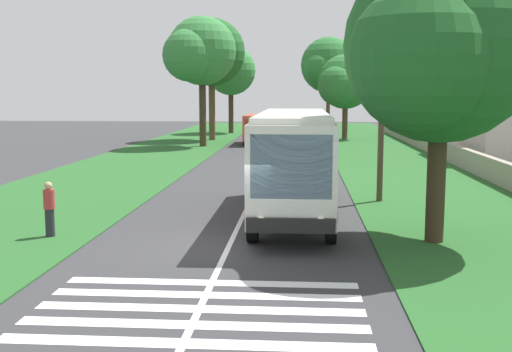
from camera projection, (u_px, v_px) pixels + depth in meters
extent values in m
plane|color=#333335|center=(228.00, 248.00, 17.99)|extent=(160.00, 160.00, 0.00)
cube|color=#235623|center=(107.00, 176.00, 33.40)|extent=(120.00, 8.00, 0.04)
cube|color=#235623|center=(420.00, 179.00, 32.25)|extent=(120.00, 8.00, 0.04)
cube|color=silver|center=(261.00, 178.00, 32.83)|extent=(110.00, 0.16, 0.01)
cube|color=silver|center=(293.00, 159.00, 22.25)|extent=(11.00, 2.50, 2.90)
cube|color=slate|center=(294.00, 143.00, 22.48)|extent=(9.68, 2.54, 0.85)
cube|color=slate|center=(291.00, 167.00, 16.81)|extent=(0.08, 2.20, 1.74)
cube|color=red|center=(293.00, 187.00, 22.38)|extent=(10.78, 2.53, 0.36)
cube|color=silver|center=(294.00, 115.00, 22.05)|extent=(10.56, 2.30, 0.18)
cube|color=black|center=(291.00, 226.00, 16.90)|extent=(0.16, 2.40, 0.40)
sphere|color=#F2EDCC|center=(261.00, 220.00, 17.00)|extent=(0.24, 0.24, 0.24)
sphere|color=#F2EDCC|center=(321.00, 221.00, 16.88)|extent=(0.24, 0.24, 0.24)
cylinder|color=black|center=(253.00, 224.00, 18.68)|extent=(1.10, 0.32, 1.10)
cylinder|color=black|center=(266.00, 187.00, 26.00)|extent=(1.10, 0.32, 1.10)
cylinder|color=black|center=(331.00, 225.00, 18.52)|extent=(1.10, 0.32, 1.10)
cylinder|color=black|center=(322.00, 188.00, 25.84)|extent=(1.10, 0.32, 1.10)
cube|color=silver|center=(183.00, 343.00, 11.15)|extent=(0.45, 6.80, 0.01)
cube|color=silver|center=(192.00, 325.00, 12.04)|extent=(0.45, 6.80, 0.01)
cube|color=silver|center=(199.00, 309.00, 12.93)|extent=(0.45, 6.80, 0.01)
cube|color=silver|center=(206.00, 295.00, 13.82)|extent=(0.45, 6.80, 0.01)
cube|color=silver|center=(212.00, 283.00, 14.71)|extent=(0.45, 6.80, 0.01)
cube|color=gray|center=(296.00, 153.00, 40.96)|extent=(4.30, 1.75, 0.70)
cube|color=slate|center=(296.00, 144.00, 40.78)|extent=(2.00, 1.61, 0.55)
cylinder|color=black|center=(283.00, 158.00, 39.71)|extent=(0.64, 0.22, 0.64)
cylinder|color=black|center=(284.00, 154.00, 42.38)|extent=(0.64, 0.22, 0.64)
cylinder|color=black|center=(308.00, 158.00, 39.60)|extent=(0.64, 0.22, 0.64)
cylinder|color=black|center=(307.00, 154.00, 42.27)|extent=(0.64, 0.22, 0.64)
cube|color=gold|center=(294.00, 146.00, 46.70)|extent=(4.30, 1.75, 0.70)
cube|color=slate|center=(294.00, 137.00, 46.52)|extent=(2.00, 1.61, 0.55)
cylinder|color=black|center=(283.00, 150.00, 45.45)|extent=(0.64, 0.22, 0.64)
cylinder|color=black|center=(284.00, 147.00, 48.12)|extent=(0.64, 0.22, 0.64)
cylinder|color=black|center=(305.00, 150.00, 45.34)|extent=(0.64, 0.22, 0.64)
cylinder|color=black|center=(305.00, 147.00, 48.01)|extent=(0.64, 0.22, 0.64)
cube|color=#CC4C33|center=(258.00, 127.00, 54.41)|extent=(6.00, 2.10, 2.10)
cube|color=slate|center=(258.00, 123.00, 54.56)|extent=(5.04, 2.13, 0.70)
cube|color=slate|center=(255.00, 126.00, 51.44)|extent=(0.06, 1.76, 1.18)
cylinder|color=black|center=(245.00, 141.00, 52.74)|extent=(0.76, 0.24, 0.76)
cylinder|color=black|center=(249.00, 138.00, 56.50)|extent=(0.76, 0.24, 0.76)
cylinder|color=black|center=(267.00, 141.00, 52.61)|extent=(0.76, 0.24, 0.76)
cylinder|color=black|center=(270.00, 138.00, 56.37)|extent=(0.76, 0.24, 0.76)
cylinder|color=#3D2D1E|center=(231.00, 109.00, 68.81)|extent=(0.54, 0.54, 5.32)
sphere|color=#337A38|center=(231.00, 70.00, 68.27)|extent=(5.39, 5.39, 5.39)
sphere|color=#337A38|center=(232.00, 75.00, 69.92)|extent=(3.94, 3.94, 3.94)
sphere|color=#337A38|center=(222.00, 74.00, 67.05)|extent=(3.33, 3.33, 3.33)
cylinder|color=#3D2D1E|center=(203.00, 108.00, 51.51)|extent=(0.56, 0.56, 6.22)
sphere|color=#337A38|center=(202.00, 51.00, 50.90)|extent=(5.57, 5.57, 5.57)
sphere|color=#337A38|center=(205.00, 57.00, 52.60)|extent=(3.43, 3.43, 3.43)
sphere|color=#337A38|center=(189.00, 55.00, 49.63)|extent=(4.17, 4.17, 4.17)
cylinder|color=brown|center=(212.00, 106.00, 58.46)|extent=(0.59, 0.59, 6.38)
sphere|color=#1E5623|center=(211.00, 52.00, 57.82)|extent=(6.21, 6.21, 6.21)
sphere|color=#1E5623|center=(214.00, 58.00, 59.72)|extent=(3.56, 3.56, 3.56)
sphere|color=#1E5623|center=(199.00, 56.00, 56.41)|extent=(3.65, 3.65, 3.65)
cylinder|color=#4C3826|center=(328.00, 104.00, 78.00)|extent=(0.46, 0.46, 5.90)
sphere|color=#286B2D|center=(329.00, 65.00, 77.36)|extent=(6.85, 6.85, 6.85)
sphere|color=#286B2D|center=(328.00, 70.00, 79.46)|extent=(5.07, 5.07, 5.07)
sphere|color=#286B2D|center=(321.00, 69.00, 75.81)|extent=(4.04, 4.04, 4.04)
cylinder|color=#3D2D1E|center=(436.00, 172.00, 18.39)|extent=(0.54, 0.54, 4.17)
sphere|color=#1E5623|center=(441.00, 46.00, 17.92)|extent=(5.56, 5.56, 5.56)
sphere|color=#1E5623|center=(429.00, 63.00, 19.62)|extent=(3.07, 3.07, 3.07)
sphere|color=#1E5623|center=(420.00, 58.00, 16.66)|extent=(3.91, 3.91, 3.91)
cylinder|color=#4C3826|center=(345.00, 118.00, 59.92)|extent=(0.52, 0.52, 4.01)
sphere|color=#286B2D|center=(346.00, 82.00, 59.47)|extent=(5.16, 5.16, 5.16)
sphere|color=#286B2D|center=(344.00, 86.00, 61.05)|extent=(2.90, 2.90, 2.90)
sphere|color=#286B2D|center=(338.00, 86.00, 58.30)|extent=(3.76, 3.76, 3.76)
cylinder|color=#473828|center=(381.00, 114.00, 25.17)|extent=(0.24, 0.24, 7.03)
cube|color=#3D3326|center=(383.00, 40.00, 24.79)|extent=(0.12, 1.40, 0.12)
cube|color=gray|center=(464.00, 158.00, 36.87)|extent=(70.00, 0.40, 1.17)
cylinder|color=#26262D|center=(50.00, 223.00, 19.26)|extent=(0.28, 0.28, 0.85)
cylinder|color=#B23333|center=(49.00, 199.00, 19.17)|extent=(0.34, 0.34, 0.60)
sphere|color=tan|center=(48.00, 186.00, 19.11)|extent=(0.24, 0.24, 0.24)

